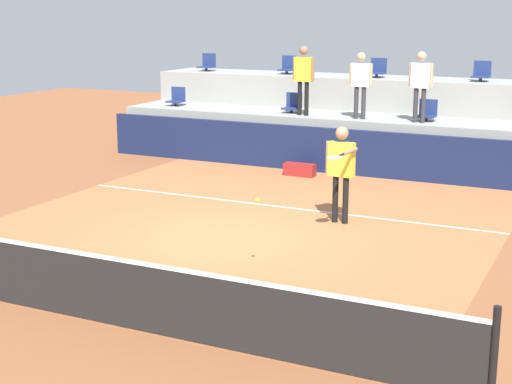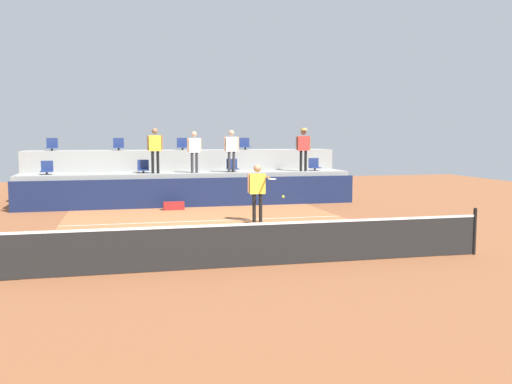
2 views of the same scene
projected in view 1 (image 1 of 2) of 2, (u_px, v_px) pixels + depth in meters
name	position (u px, v px, depth m)	size (l,w,h in m)	color
ground_plane	(223.00, 238.00, 13.40)	(40.00, 40.00, 0.00)	brown
court_inner_paint	(248.00, 224.00, 14.28)	(9.00, 10.00, 0.01)	#A36038
court_service_line	(279.00, 207.00, 15.50)	(9.00, 0.06, 0.00)	silver
tennis_net	(74.00, 282.00, 9.78)	(10.48, 0.08, 1.07)	black
sponsor_backboard	(340.00, 151.00, 18.53)	(13.00, 0.16, 1.10)	#141E42
seating_tier_lower	(357.00, 140.00, 19.65)	(13.00, 1.80, 1.25)	gray
seating_tier_upper	(378.00, 116.00, 21.13)	(13.00, 1.80, 2.10)	gray
stadium_chair_lower_far_left	(177.00, 98.00, 21.67)	(0.44, 0.40, 0.52)	#2D2D33
stadium_chair_lower_left	(293.00, 104.00, 20.15)	(0.44, 0.40, 0.52)	#2D2D33
stadium_chair_lower_right	(427.00, 112.00, 18.64)	(0.44, 0.40, 0.52)	#2D2D33
stadium_chair_upper_far_left	(208.00, 64.00, 23.05)	(0.44, 0.40, 0.52)	#2D2D33
stadium_chair_upper_left	(288.00, 66.00, 21.93)	(0.44, 0.40, 0.52)	#2D2D33
stadium_chair_upper_center	(378.00, 69.00, 20.80)	(0.44, 0.40, 0.52)	#2D2D33
stadium_chair_upper_right	(481.00, 73.00, 19.63)	(0.44, 0.40, 0.52)	#2D2D33
tennis_player	(341.00, 164.00, 14.05)	(0.67, 1.26, 1.82)	black
spectator_leaning_on_rail	(303.00, 73.00, 19.43)	(0.61, 0.26, 1.76)	black
spectator_in_white	(361.00, 79.00, 18.81)	(0.58, 0.24, 1.63)	#2D2D33
spectator_in_grey	(421.00, 80.00, 18.17)	(0.59, 0.24, 1.69)	#2D2D33
tennis_ball	(257.00, 200.00, 11.24)	(0.07, 0.07, 0.07)	#CCE033
equipment_bag	(300.00, 170.00, 18.38)	(0.76, 0.28, 0.30)	maroon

